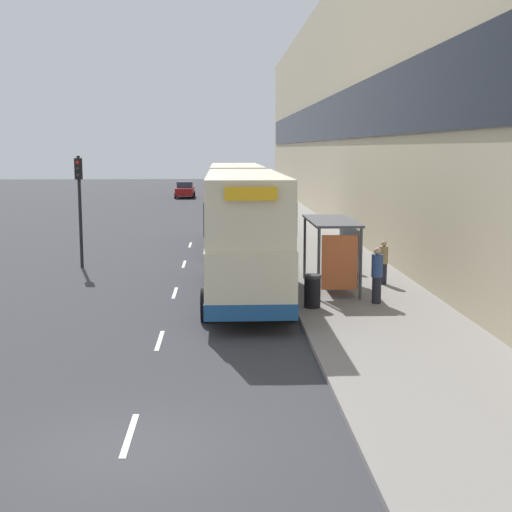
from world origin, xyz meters
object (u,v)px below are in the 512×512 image
at_px(pedestrian_at_shelter, 384,262).
at_px(pedestrian_1, 349,250).
at_px(double_decker_bus_near, 244,232).
at_px(pedestrian_2, 377,275).
at_px(double_decker_bus_ahead, 236,204).
at_px(car_1, 185,190).
at_px(litter_bin, 312,291).
at_px(traffic_light_far_kerb, 79,193).
at_px(car_0, 234,194).
at_px(bus_shelter, 337,242).

bearing_deg(pedestrian_at_shelter, pedestrian_1, 105.00).
bearing_deg(double_decker_bus_near, pedestrian_1, 44.93).
distance_m(pedestrian_at_shelter, pedestrian_2, 3.43).
bearing_deg(pedestrian_1, pedestrian_at_shelter, -75.00).
height_order(double_decker_bus_near, double_decker_bus_ahead, same).
bearing_deg(car_1, double_decker_bus_near, 95.15).
relative_size(litter_bin, traffic_light_far_kerb, 0.22).
bearing_deg(double_decker_bus_near, pedestrian_at_shelter, 16.22).
relative_size(pedestrian_at_shelter, pedestrian_1, 0.97).
bearing_deg(litter_bin, car_0, 92.11).
distance_m(car_1, traffic_light_far_kerb, 44.42).
bearing_deg(pedestrian_1, traffic_light_far_kerb, 168.78).
bearing_deg(pedestrian_at_shelter, litter_bin, -129.55).
bearing_deg(bus_shelter, pedestrian_2, -67.50).
bearing_deg(pedestrian_at_shelter, double_decker_bus_ahead, 115.72).
distance_m(pedestrian_at_shelter, pedestrian_1, 3.01).
bearing_deg(pedestrian_2, double_decker_bus_near, 157.28).
height_order(double_decker_bus_near, car_1, double_decker_bus_near).
height_order(double_decker_bus_near, car_0, double_decker_bus_near).
xyz_separation_m(double_decker_bus_near, car_1, (-4.60, 50.96, -1.45)).
distance_m(pedestrian_at_shelter, litter_bin, 4.93).
bearing_deg(double_decker_bus_near, pedestrian_2, -22.72).
bearing_deg(double_decker_bus_near, car_1, 95.15).
relative_size(bus_shelter, car_0, 0.98).
relative_size(bus_shelter, double_decker_bus_ahead, 0.39).
bearing_deg(pedestrian_at_shelter, double_decker_bus_near, -163.78).
bearing_deg(litter_bin, car_1, 97.14).
bearing_deg(car_1, double_decker_bus_ahead, 96.75).
xyz_separation_m(car_1, pedestrian_2, (8.84, -52.74, 0.24)).
bearing_deg(car_1, pedestrian_1, 100.98).
distance_m(bus_shelter, double_decker_bus_ahead, 12.37).
relative_size(car_0, traffic_light_far_kerb, 0.88).
bearing_deg(double_decker_bus_ahead, litter_bin, -81.82).
bearing_deg(pedestrian_2, bus_shelter, 112.50).
relative_size(double_decker_bus_ahead, pedestrian_2, 5.89).
bearing_deg(pedestrian_1, car_1, 100.98).
distance_m(litter_bin, traffic_light_far_kerb, 12.91).
relative_size(bus_shelter, traffic_light_far_kerb, 0.87).
bearing_deg(pedestrian_at_shelter, car_1, 101.22).
height_order(car_1, pedestrian_at_shelter, pedestrian_at_shelter).
bearing_deg(car_1, bus_shelter, 98.89).
distance_m(double_decker_bus_ahead, pedestrian_2, 14.86).
distance_m(double_decker_bus_ahead, pedestrian_1, 9.24).
bearing_deg(car_0, pedestrian_at_shelter, -83.46).
bearing_deg(pedestrian_at_shelter, bus_shelter, -152.06).
relative_size(double_decker_bus_near, car_1, 2.44).
distance_m(double_decker_bus_ahead, car_0, 31.23).
relative_size(pedestrian_at_shelter, pedestrian_2, 0.88).
relative_size(bus_shelter, pedestrian_1, 2.53).
height_order(double_decker_bus_ahead, litter_bin, double_decker_bus_ahead).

